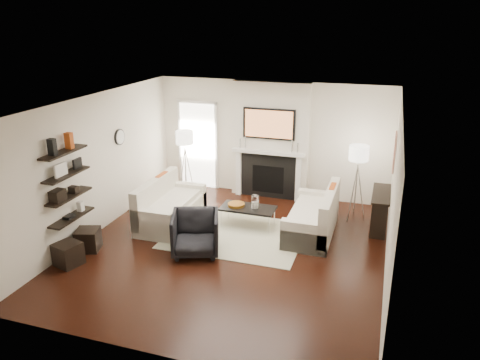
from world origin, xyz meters
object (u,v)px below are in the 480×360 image
(loveseat_left_base, at_px, (171,213))
(lamp_left_shade, at_px, (184,137))
(armchair, at_px, (195,231))
(lamp_right_shade, at_px, (359,153))
(ottoman_near, at_px, (88,240))
(loveseat_right_base, at_px, (311,224))
(coffee_table, at_px, (248,208))

(loveseat_left_base, distance_m, lamp_left_shade, 1.95)
(armchair, distance_m, lamp_right_shade, 3.69)
(lamp_left_shade, distance_m, ottoman_near, 3.32)
(loveseat_right_base, relative_size, armchair, 2.14)
(coffee_table, height_order, armchair, armchair)
(lamp_left_shade, relative_size, lamp_right_shade, 1.00)
(loveseat_right_base, distance_m, armchair, 2.35)
(loveseat_right_base, bearing_deg, lamp_left_shade, 161.04)
(lamp_left_shade, bearing_deg, coffee_table, -31.52)
(coffee_table, distance_m, ottoman_near, 3.12)
(loveseat_right_base, xyz_separation_m, ottoman_near, (-3.78, -1.93, -0.01))
(lamp_right_shade, relative_size, ottoman_near, 1.00)
(lamp_left_shade, bearing_deg, loveseat_left_base, -77.78)
(lamp_right_shade, bearing_deg, loveseat_left_base, -158.98)
(loveseat_left_base, distance_m, loveseat_right_base, 2.87)
(loveseat_left_base, distance_m, armchair, 1.45)
(coffee_table, distance_m, lamp_left_shade, 2.44)
(armchair, relative_size, ottoman_near, 2.11)
(loveseat_left_base, bearing_deg, lamp_left_shade, 102.22)
(lamp_left_shade, bearing_deg, armchair, -62.56)
(armchair, xyz_separation_m, lamp_right_shade, (2.59, 2.42, 1.03))
(loveseat_right_base, distance_m, lamp_right_shade, 1.75)
(lamp_left_shade, bearing_deg, ottoman_near, -101.62)
(loveseat_left_base, relative_size, coffee_table, 1.64)
(armchair, bearing_deg, lamp_right_shade, 23.01)
(lamp_right_shade, bearing_deg, ottoman_near, -147.14)
(coffee_table, height_order, ottoman_near, coffee_table)
(lamp_left_shade, relative_size, ottoman_near, 1.00)
(loveseat_left_base, height_order, armchair, armchair)
(lamp_right_shade, xyz_separation_m, ottoman_near, (-4.52, -2.92, -1.25))
(loveseat_left_base, height_order, lamp_left_shade, lamp_left_shade)
(armchair, height_order, ottoman_near, armchair)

